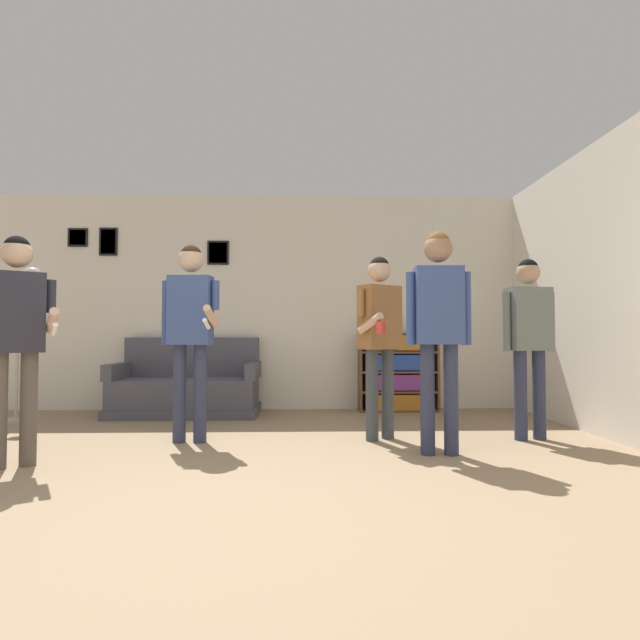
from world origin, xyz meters
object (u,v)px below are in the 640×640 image
Objects in this scene: person_watcher_holding_cup at (380,327)px; person_spectator_near_bookshelf at (439,316)px; couch at (187,389)px; person_player_foreground_left at (15,325)px; person_spectator_far_right at (529,329)px; bookshelf at (398,372)px; person_player_foreground_center at (190,320)px; floor_lamp at (18,304)px; drinking_cup at (395,328)px.

person_spectator_near_bookshelf is (0.37, -0.58, 0.07)m from person_watcher_holding_cup.
person_player_foreground_left reaches higher than couch.
person_player_foreground_left is 1.00× the size of person_watcher_holding_cup.
bookshelf is at bearing 115.93° from person_spectator_far_right.
person_player_foreground_left is at bearing -141.11° from bookshelf.
couch is at bearing 143.74° from person_watcher_holding_cup.
person_spectator_far_right is (2.97, 0.02, -0.08)m from person_player_foreground_center.
person_spectator_far_right is at bearing -64.07° from bookshelf.
person_player_foreground_left is (-3.16, -2.55, 0.51)m from bookshelf.
couch is 2.00m from floor_lamp.
couch is at bearing 103.98° from person_player_foreground_center.
person_watcher_holding_cup reaches higher than drinking_cup.
person_spectator_near_bookshelf is at bearing -21.33° from floor_lamp.
person_spectator_far_right is at bearing 11.48° from person_player_foreground_left.
floor_lamp is 0.97× the size of person_player_foreground_center.
person_spectator_near_bookshelf reaches higher than drinking_cup.
person_player_foreground_center is 1.05× the size of person_watcher_holding_cup.
floor_lamp is 1.02× the size of person_watcher_holding_cup.
person_spectator_far_right is at bearing -63.12° from drinking_cup.
person_player_foreground_left is 13.50× the size of drinking_cup.
floor_lamp is 13.84× the size of drinking_cup.
floor_lamp is at bearing 168.08° from person_spectator_far_right.
person_player_foreground_left is at bearing -142.62° from person_player_foreground_center.
bookshelf is 0.56× the size of person_spectator_near_bookshelf.
bookshelf is 0.59× the size of person_watcher_holding_cup.
person_player_foreground_left is at bearing -168.52° from person_spectator_far_right.
person_spectator_far_right is (3.36, -1.54, 0.68)m from couch.
person_player_foreground_center is 2.09m from person_spectator_near_bookshelf.
person_watcher_holding_cup is at bearing -15.34° from floor_lamp.
person_watcher_holding_cup is at bearing -105.67° from bookshelf.
person_spectator_near_bookshelf is (-0.11, -2.27, 0.59)m from bookshelf.
bookshelf is 0.60× the size of person_spectator_far_right.
person_watcher_holding_cup is at bearing -104.55° from drinking_cup.
couch is at bearing 155.38° from person_spectator_far_right.
floor_lamp is at bearing 164.66° from person_watcher_holding_cup.
bookshelf is at bearing 87.34° from person_spectator_near_bookshelf.
drinking_cup reaches higher than couch.
floor_lamp reaches higher than person_player_foreground_left.
person_player_foreground_center is at bearing -139.93° from drinking_cup.
person_watcher_holding_cup reaches higher than bookshelf.
person_player_foreground_left reaches higher than drinking_cup.
floor_lamp reaches higher than bookshelf.
floor_lamp is 4.41m from person_spectator_near_bookshelf.
floor_lamp is at bearing 158.67° from person_spectator_near_bookshelf.
person_watcher_holding_cup is at bearing 122.62° from person_spectator_near_bookshelf.
person_watcher_holding_cup is 0.94× the size of person_spectator_near_bookshelf.
couch is 1.04× the size of person_player_foreground_left.
couch is at bearing 15.60° from floor_lamp.
person_player_foreground_center is 2.97m from person_spectator_far_right.
drinking_cup is at bearing 40.07° from person_player_foreground_center.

